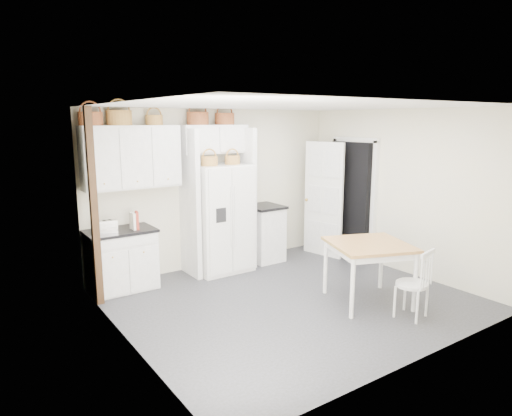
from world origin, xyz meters
TOP-DOWN VIEW (x-y plane):
  - floor at (0.00, 0.00)m, footprint 4.50×4.50m
  - ceiling at (0.00, 0.00)m, footprint 4.50×4.50m
  - wall_back at (0.00, 2.00)m, footprint 4.50×0.00m
  - wall_left at (-2.25, 0.00)m, footprint 0.00×4.00m
  - wall_right at (2.25, 0.00)m, footprint 0.00×4.00m
  - refrigerator at (-0.15, 1.65)m, footprint 0.90×0.72m
  - base_cab_left at (-1.77, 1.70)m, footprint 0.92×0.58m
  - base_cab_right at (0.74, 1.70)m, footprint 0.53×0.64m
  - dining_table at (0.80, -0.65)m, footprint 1.27×1.27m
  - windsor_chair at (0.87, -1.28)m, footprint 0.50×0.47m
  - counter_left at (-1.77, 1.70)m, footprint 0.95×0.62m
  - counter_right at (0.74, 1.70)m, footprint 0.57×0.68m
  - toaster at (-1.96, 1.62)m, footprint 0.28×0.19m
  - cookbook_red at (-1.54, 1.62)m, footprint 0.07×0.17m
  - cookbook_cream at (-1.61, 1.62)m, footprint 0.04×0.16m
  - basket_upper_a at (-2.04, 1.83)m, footprint 0.32×0.32m
  - basket_upper_b at (-1.65, 1.83)m, footprint 0.35×0.35m
  - basket_upper_c at (-1.13, 1.83)m, footprint 0.25×0.25m
  - basket_bridge_a at (-0.42, 1.83)m, footprint 0.35×0.35m
  - basket_bridge_b at (0.06, 1.83)m, footprint 0.32×0.32m
  - basket_fridge_a at (-0.38, 1.55)m, footprint 0.26×0.26m
  - basket_fridge_b at (0.03, 1.55)m, footprint 0.25×0.25m
  - upper_cabinet at (-1.50, 1.83)m, footprint 1.40×0.34m
  - bridge_cabinet at (-0.15, 1.83)m, footprint 1.12×0.34m
  - fridge_panel_left at (-0.66, 1.70)m, footprint 0.08×0.60m
  - fridge_panel_right at (0.36, 1.70)m, footprint 0.08×0.60m
  - trim_post at (-2.20, 1.35)m, footprint 0.09×0.09m
  - doorway_void at (2.16, 1.00)m, footprint 0.18×0.85m
  - door_slab at (1.80, 1.33)m, footprint 0.21×0.79m

SIDE VIEW (x-z plane):
  - floor at x=0.00m, z-range 0.00..0.00m
  - dining_table at x=0.80m, z-range 0.00..0.82m
  - base_cab_left at x=-1.77m, z-range 0.00..0.85m
  - windsor_chair at x=0.87m, z-range 0.00..0.86m
  - base_cab_right at x=0.74m, z-range 0.00..0.93m
  - counter_left at x=-1.77m, z-range 0.85..0.89m
  - refrigerator at x=-0.15m, z-range 0.00..1.74m
  - counter_right at x=0.74m, z-range 0.93..0.98m
  - toaster at x=-1.96m, z-range 0.89..1.06m
  - cookbook_cream at x=-1.61m, z-range 0.89..1.13m
  - cookbook_red at x=-1.54m, z-range 0.89..1.14m
  - doorway_void at x=2.16m, z-range 0.00..2.05m
  - door_slab at x=1.80m, z-range 0.00..2.05m
  - fridge_panel_left at x=-0.66m, z-range 0.00..2.30m
  - fridge_panel_right at x=0.36m, z-range 0.00..2.30m
  - wall_back at x=0.00m, z-range -0.95..3.55m
  - wall_left at x=-2.25m, z-range -0.70..3.30m
  - wall_right at x=2.25m, z-range -0.70..3.30m
  - trim_post at x=-2.20m, z-range 0.00..2.60m
  - basket_fridge_b at x=0.03m, z-range 1.74..1.87m
  - basket_fridge_a at x=-0.38m, z-range 1.74..1.88m
  - upper_cabinet at x=-1.50m, z-range 1.45..2.35m
  - bridge_cabinet at x=-0.15m, z-range 1.90..2.35m
  - basket_upper_c at x=-1.13m, z-range 2.35..2.50m
  - basket_upper_a at x=-2.04m, z-range 2.35..2.53m
  - basket_bridge_b at x=0.06m, z-range 2.35..2.53m
  - basket_bridge_a at x=-0.42m, z-range 2.35..2.55m
  - basket_upper_b at x=-1.65m, z-range 2.35..2.56m
  - ceiling at x=0.00m, z-range 2.60..2.60m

